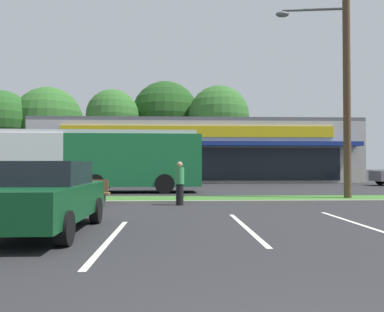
% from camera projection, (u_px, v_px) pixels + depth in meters
% --- Properties ---
extents(grass_median, '(56.00, 2.20, 0.12)m').
position_uv_depth(grass_median, '(201.00, 199.00, 16.33)').
color(grass_median, '#386B28').
rests_on(grass_median, ground_plane).
extents(curb_lip, '(56.00, 0.24, 0.12)m').
position_uv_depth(curb_lip, '(203.00, 202.00, 15.11)').
color(curb_lip, gray).
rests_on(curb_lip, ground_plane).
extents(parking_stripe_0, '(0.12, 4.80, 0.01)m').
position_uv_depth(parking_stripe_0, '(110.00, 239.00, 7.88)').
color(parking_stripe_0, silver).
rests_on(parking_stripe_0, ground_plane).
extents(parking_stripe_1, '(0.12, 4.80, 0.01)m').
position_uv_depth(parking_stripe_1, '(246.00, 227.00, 9.38)').
color(parking_stripe_1, silver).
rests_on(parking_stripe_1, ground_plane).
extents(parking_stripe_2, '(0.12, 4.80, 0.01)m').
position_uv_depth(parking_stripe_2, '(358.00, 224.00, 9.94)').
color(parking_stripe_2, silver).
rests_on(parking_stripe_2, ground_plane).
extents(storefront_building, '(27.62, 11.53, 5.38)m').
position_uv_depth(storefront_building, '(196.00, 152.00, 37.49)').
color(storefront_building, '#BCB7AD').
rests_on(storefront_building, ground_plane).
extents(tree_far_left, '(6.99, 6.99, 9.92)m').
position_uv_depth(tree_far_left, '(1.00, 121.00, 45.51)').
color(tree_far_left, '#473323').
rests_on(tree_far_left, ground_plane).
extents(tree_left, '(8.04, 8.04, 10.69)m').
position_uv_depth(tree_left, '(49.00, 121.00, 47.69)').
color(tree_left, '#473323').
rests_on(tree_left, ground_plane).
extents(tree_mid_left, '(5.81, 5.81, 9.86)m').
position_uv_depth(tree_mid_left, '(112.00, 116.00, 44.69)').
color(tree_mid_left, '#473323').
rests_on(tree_mid_left, ground_plane).
extents(tree_mid, '(8.17, 8.17, 11.64)m').
position_uv_depth(tree_mid, '(165.00, 115.00, 49.04)').
color(tree_mid, '#473323').
rests_on(tree_mid, ground_plane).
extents(tree_mid_right, '(6.95, 6.95, 10.53)m').
position_uv_depth(tree_mid_right, '(219.00, 116.00, 45.95)').
color(tree_mid_right, '#473323').
rests_on(tree_mid_right, ground_plane).
extents(utility_pole, '(3.08, 2.40, 10.99)m').
position_uv_depth(utility_pole, '(343.00, 58.00, 16.56)').
color(utility_pole, '#4C3826').
rests_on(utility_pole, ground_plane).
extents(city_bus, '(12.69, 2.96, 3.25)m').
position_uv_depth(city_bus, '(81.00, 159.00, 21.22)').
color(city_bus, '#196638').
rests_on(city_bus, ground_plane).
extents(bus_stop_bench, '(1.60, 0.45, 0.95)m').
position_uv_depth(bus_stop_bench, '(86.00, 192.00, 14.06)').
color(bus_stop_bench, brown).
rests_on(bus_stop_bench, ground_plane).
extents(car_2, '(4.15, 1.86, 1.41)m').
position_uv_depth(car_2, '(159.00, 175.00, 27.85)').
color(car_2, navy).
rests_on(car_2, ground_plane).
extents(car_3, '(1.94, 4.56, 1.54)m').
position_uv_depth(car_3, '(43.00, 196.00, 8.65)').
color(car_3, '#0C3F1E').
rests_on(car_3, ground_plane).
extents(pedestrian_near_bench, '(0.32, 0.32, 1.58)m').
position_uv_depth(pedestrian_near_bench, '(180.00, 183.00, 14.57)').
color(pedestrian_near_bench, black).
rests_on(pedestrian_near_bench, ground_plane).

